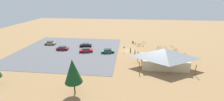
% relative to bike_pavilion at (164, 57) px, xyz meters
% --- Properties ---
extents(ground, '(160.00, 160.00, 0.00)m').
position_rel_bike_pavilion_xyz_m(ground, '(10.09, -12.36, -3.05)').
color(ground, '#937047').
rests_on(ground, ground).
extents(parking_lot_asphalt, '(36.89, 34.92, 0.05)m').
position_rel_bike_pavilion_xyz_m(parking_lot_asphalt, '(32.37, -9.82, -3.03)').
color(parking_lot_asphalt, '#56565B').
rests_on(parking_lot_asphalt, ground).
extents(bike_pavilion, '(14.52, 8.87, 5.53)m').
position_rel_bike_pavilion_xyz_m(bike_pavilion, '(0.00, 0.00, 0.00)').
color(bike_pavilion, '#C6B28E').
rests_on(bike_pavilion, ground).
extents(trash_bin, '(0.60, 0.60, 0.90)m').
position_rel_bike_pavilion_xyz_m(trash_bin, '(8.30, -22.31, -2.60)').
color(trash_bin, brown).
rests_on(trash_bin, ground).
extents(lot_sign, '(0.56, 0.08, 2.20)m').
position_rel_bike_pavilion_xyz_m(lot_sign, '(11.66, -10.69, -1.64)').
color(lot_sign, '#99999E').
rests_on(lot_sign, ground).
extents(pine_far_east, '(3.58, 3.58, 7.83)m').
position_rel_bike_pavilion_xyz_m(pine_far_east, '(20.95, 15.50, 2.26)').
color(pine_far_east, brown).
rests_on(pine_far_east, ground).
extents(bicycle_silver_near_porch, '(1.41, 1.10, 0.87)m').
position_rel_bike_pavilion_xyz_m(bicycle_silver_near_porch, '(-6.14, -12.64, -2.68)').
color(bicycle_silver_near_porch, black).
rests_on(bicycle_silver_near_porch, ground).
extents(bicycle_blue_yard_center, '(0.48, 1.74, 0.82)m').
position_rel_bike_pavilion_xyz_m(bicycle_blue_yard_center, '(4.23, -17.90, -2.70)').
color(bicycle_blue_yard_center, black).
rests_on(bicycle_blue_yard_center, ground).
extents(bicycle_green_lone_east, '(0.67, 1.58, 0.83)m').
position_rel_bike_pavilion_xyz_m(bicycle_green_lone_east, '(7.38, -20.41, -2.67)').
color(bicycle_green_lone_east, black).
rests_on(bicycle_green_lone_east, ground).
extents(bicycle_teal_yard_left, '(1.57, 0.79, 0.76)m').
position_rel_bike_pavilion_xyz_m(bicycle_teal_yard_left, '(-1.91, -17.30, -2.69)').
color(bicycle_teal_yard_left, black).
rests_on(bicycle_teal_yard_left, ground).
extents(bicycle_white_back_row, '(1.20, 1.31, 0.82)m').
position_rel_bike_pavilion_xyz_m(bicycle_white_back_row, '(-7.10, -18.12, -2.68)').
color(bicycle_white_back_row, black).
rests_on(bicycle_white_back_row, ground).
extents(bicycle_yellow_front_row, '(1.73, 0.57, 0.87)m').
position_rel_bike_pavilion_xyz_m(bicycle_yellow_front_row, '(-3.81, -15.97, -2.66)').
color(bicycle_yellow_front_row, black).
rests_on(bicycle_yellow_front_row, ground).
extents(bicycle_red_yard_right, '(1.49, 0.94, 0.77)m').
position_rel_bike_pavilion_xyz_m(bicycle_red_yard_right, '(6.06, -18.10, -2.69)').
color(bicycle_red_yard_right, black).
rests_on(bicycle_red_yard_right, ground).
extents(bicycle_purple_near_sign, '(1.55, 0.96, 0.83)m').
position_rel_bike_pavilion_xyz_m(bicycle_purple_near_sign, '(-1.11, -14.27, -2.66)').
color(bicycle_purple_near_sign, black).
rests_on(bicycle_purple_near_sign, ground).
extents(bicycle_orange_trailside, '(1.49, 0.82, 0.82)m').
position_rel_bike_pavilion_xyz_m(bicycle_orange_trailside, '(3.71, -22.25, -2.69)').
color(bicycle_orange_trailside, black).
rests_on(bicycle_orange_trailside, ground).
extents(bicycle_black_by_bin, '(1.78, 0.48, 0.86)m').
position_rel_bike_pavilion_xyz_m(bicycle_black_by_bin, '(5.63, -20.05, -2.67)').
color(bicycle_black_by_bin, black).
rests_on(bicycle_black_by_bin, ground).
extents(bicycle_silver_mid_cluster, '(1.65, 0.83, 0.89)m').
position_rel_bike_pavilion_xyz_m(bicycle_silver_mid_cluster, '(-2.17, -12.34, -2.66)').
color(bicycle_silver_mid_cluster, black).
rests_on(bicycle_silver_mid_cluster, ground).
extents(bicycle_blue_lone_west, '(1.15, 1.45, 0.89)m').
position_rel_bike_pavilion_xyz_m(bicycle_blue_lone_west, '(-7.36, -14.18, -2.65)').
color(bicycle_blue_lone_west, black).
rests_on(bicycle_blue_lone_west, ground).
extents(car_maroon_front_row, '(4.49, 2.20, 1.36)m').
position_rel_bike_pavilion_xyz_m(car_maroon_front_row, '(34.90, -10.59, -2.32)').
color(car_maroon_front_row, maroon).
rests_on(car_maroon_front_row, parking_lot_asphalt).
extents(car_tan_inner_stall, '(4.43, 1.96, 1.38)m').
position_rel_bike_pavilion_xyz_m(car_tan_inner_stall, '(42.69, -16.37, -2.31)').
color(car_tan_inner_stall, tan).
rests_on(car_tan_inner_stall, parking_lot_asphalt).
extents(car_red_aisle_side, '(5.07, 3.07, 1.43)m').
position_rel_bike_pavilion_xyz_m(car_red_aisle_side, '(25.41, -9.37, -2.29)').
color(car_red_aisle_side, red).
rests_on(car_red_aisle_side, parking_lot_asphalt).
extents(car_black_back_corner, '(4.87, 2.47, 1.35)m').
position_rel_bike_pavilion_xyz_m(car_black_back_corner, '(27.20, -15.25, -2.33)').
color(car_black_back_corner, black).
rests_on(car_black_back_corner, parking_lot_asphalt).
extents(car_green_near_entry, '(4.90, 2.87, 1.40)m').
position_rel_bike_pavilion_xyz_m(car_green_near_entry, '(17.49, -9.43, -2.31)').
color(car_green_near_entry, '#1E6B3D').
rests_on(car_green_near_entry, parking_lot_asphalt).
extents(visitor_by_pavilion, '(0.36, 0.36, 1.70)m').
position_rel_bike_pavilion_xyz_m(visitor_by_pavilion, '(7.82, -9.06, -2.16)').
color(visitor_by_pavilion, '#2D3347').
rests_on(visitor_by_pavilion, ground).
extents(visitor_crossing_yard, '(0.37, 0.36, 1.70)m').
position_rel_bike_pavilion_xyz_m(visitor_crossing_yard, '(9.38, -11.22, -2.16)').
color(visitor_crossing_yard, '#2D3347').
rests_on(visitor_crossing_yard, ground).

